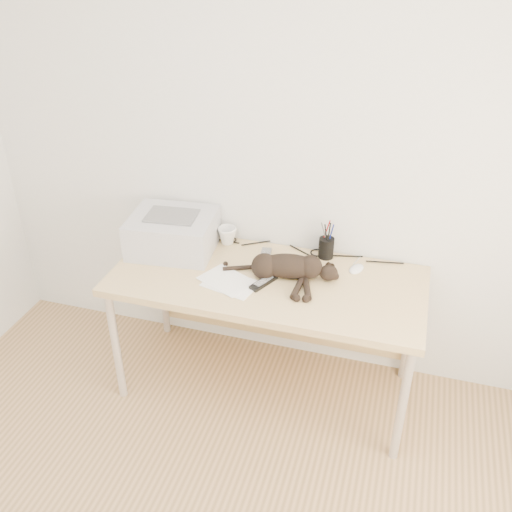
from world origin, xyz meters
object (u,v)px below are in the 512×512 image
(mouse, at_px, (357,267))
(cat, at_px, (285,268))
(printer, at_px, (173,233))
(desk, at_px, (271,290))
(mug, at_px, (227,236))
(pen_cup, at_px, (326,247))

(mouse, bearing_deg, cat, -130.79)
(printer, bearing_deg, desk, -5.11)
(printer, distance_m, mug, 0.30)
(desk, distance_m, printer, 0.62)
(pen_cup, bearing_deg, mouse, -25.11)
(printer, bearing_deg, mouse, 3.96)
(pen_cup, xyz_separation_m, mouse, (0.18, -0.08, -0.04))
(cat, xyz_separation_m, mouse, (0.34, 0.17, -0.04))
(desk, bearing_deg, printer, 174.89)
(cat, relative_size, mouse, 5.64)
(desk, bearing_deg, mouse, 15.67)
(cat, relative_size, pen_cup, 2.84)
(mug, bearing_deg, pen_cup, 1.01)
(desk, relative_size, pen_cup, 7.54)
(pen_cup, bearing_deg, desk, -140.84)
(cat, relative_size, mug, 5.74)
(desk, xyz_separation_m, cat, (0.09, -0.05, 0.19))
(desk, distance_m, cat, 0.22)
(mug, bearing_deg, cat, -31.98)
(cat, distance_m, pen_cup, 0.30)
(printer, height_order, mug, printer)
(mug, distance_m, pen_cup, 0.56)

